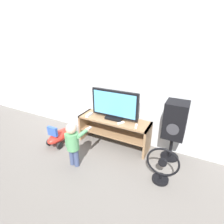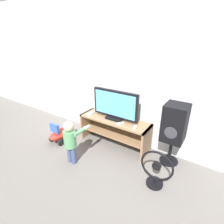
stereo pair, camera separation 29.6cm
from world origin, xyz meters
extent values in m
plane|color=slate|center=(0.00, 0.00, 0.00)|extent=(16.00, 16.00, 0.00)
cube|color=silver|center=(0.00, 0.48, 1.30)|extent=(10.00, 0.06, 2.60)
cube|color=#93704C|center=(0.00, 0.20, 0.50)|extent=(1.30, 0.40, 0.03)
cube|color=#93704C|center=(0.00, 0.20, 0.23)|extent=(1.26, 0.36, 0.02)
cube|color=#93704C|center=(-0.63, 0.20, 0.26)|extent=(0.04, 0.40, 0.52)
cube|color=#93704C|center=(0.63, 0.20, 0.26)|extent=(0.04, 0.40, 0.52)
cube|color=black|center=(0.00, 0.22, 0.54)|extent=(0.30, 0.20, 0.04)
cube|color=black|center=(0.00, 0.22, 0.80)|extent=(0.86, 0.05, 0.48)
cube|color=#59B2EA|center=(0.00, 0.19, 0.80)|extent=(0.79, 0.01, 0.41)
cube|color=white|center=(-0.47, 0.11, 0.54)|extent=(0.05, 0.17, 0.04)
cube|color=#3F8CE5|center=(-0.47, 0.02, 0.54)|extent=(0.03, 0.00, 0.01)
cube|color=white|center=(0.45, 0.12, 0.53)|extent=(0.06, 0.13, 0.02)
cylinder|color=#337FD8|center=(0.45, 0.12, 0.54)|extent=(0.01, 0.01, 0.00)
cube|color=white|center=(0.18, 0.11, 0.53)|extent=(0.10, 0.13, 0.02)
cylinder|color=#337FD8|center=(0.18, 0.11, 0.54)|extent=(0.01, 0.01, 0.00)
cylinder|color=#3F4C72|center=(-0.33, -0.61, 0.15)|extent=(0.08, 0.08, 0.30)
cylinder|color=#3F4C72|center=(-0.25, -0.61, 0.15)|extent=(0.08, 0.08, 0.30)
cylinder|color=#599E66|center=(-0.29, -0.61, 0.44)|extent=(0.19, 0.19, 0.27)
sphere|color=beige|center=(-0.29, -0.61, 0.65)|extent=(0.16, 0.16, 0.16)
cylinder|color=#599E66|center=(-0.40, -0.61, 0.43)|extent=(0.06, 0.06, 0.23)
cylinder|color=#599E66|center=(-0.18, -0.49, 0.54)|extent=(0.06, 0.23, 0.06)
sphere|color=beige|center=(-0.18, -0.38, 0.54)|extent=(0.07, 0.07, 0.07)
cube|color=white|center=(-0.18, -0.34, 0.54)|extent=(0.03, 0.13, 0.02)
cylinder|color=black|center=(1.01, 0.27, 0.01)|extent=(0.29, 0.29, 0.02)
cylinder|color=black|center=(1.01, 0.27, 0.21)|extent=(0.05, 0.05, 0.42)
cube|color=black|center=(1.01, 0.27, 0.70)|extent=(0.33, 0.33, 0.57)
cylinder|color=#38383D|center=(1.01, 0.10, 0.62)|extent=(0.18, 0.01, 0.18)
cylinder|color=black|center=(0.99, -0.32, 0.02)|extent=(0.23, 0.23, 0.04)
cylinder|color=black|center=(0.99, -0.32, 0.08)|extent=(0.04, 0.04, 0.07)
torus|color=black|center=(0.99, -0.32, 0.32)|extent=(0.45, 0.03, 0.45)
cylinder|color=black|center=(0.99, -0.32, 0.32)|extent=(0.12, 0.05, 0.12)
ellipsoid|color=red|center=(-0.92, -0.23, 0.15)|extent=(0.25, 0.58, 0.18)
cube|color=blue|center=(-0.92, -0.39, 0.33)|extent=(0.20, 0.05, 0.16)
cylinder|color=black|center=(-1.04, -0.07, 0.06)|extent=(0.04, 0.13, 0.13)
cylinder|color=black|center=(-0.79, -0.07, 0.06)|extent=(0.04, 0.13, 0.13)
cylinder|color=black|center=(-1.04, -0.39, 0.06)|extent=(0.04, 0.13, 0.13)
cylinder|color=black|center=(-0.79, -0.39, 0.06)|extent=(0.04, 0.13, 0.13)
camera|label=1|loc=(1.23, -2.29, 1.89)|focal=28.00mm
camera|label=2|loc=(1.49, -2.14, 1.89)|focal=28.00mm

